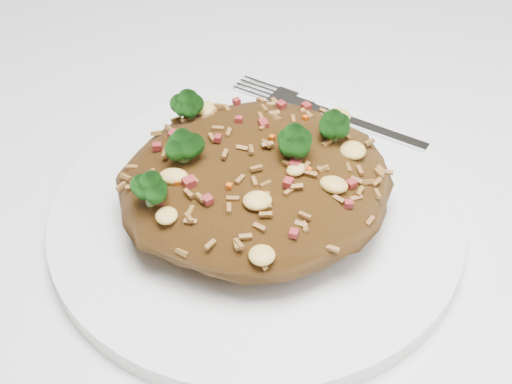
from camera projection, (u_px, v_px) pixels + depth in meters
dining_table at (331, 262)px, 0.58m from camera, size 1.20×0.80×0.75m
plate at (256, 216)px, 0.48m from camera, size 0.27×0.27×0.01m
fried_rice at (255, 173)px, 0.45m from camera, size 0.18×0.16×0.07m
fork at (337, 116)px, 0.54m from camera, size 0.13×0.12×0.00m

